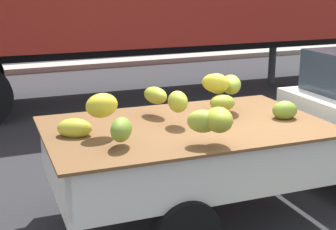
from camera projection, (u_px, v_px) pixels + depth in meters
ground at (258, 211)px, 5.56m from camera, size 220.00×220.00×0.00m
curb_strip at (68, 66)px, 14.48m from camera, size 80.00×0.80×0.16m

